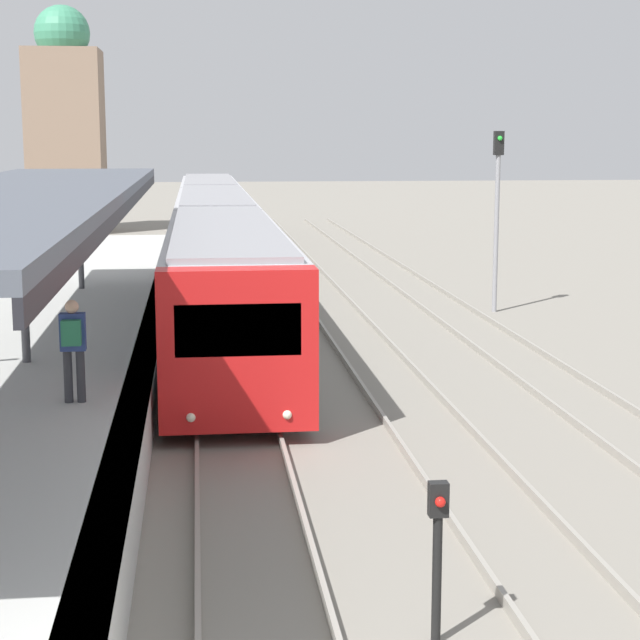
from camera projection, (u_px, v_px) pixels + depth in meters
The scene contains 6 objects.
platform_canopy at pixel (21, 195), 19.69m from camera, with size 4.00×25.06×3.27m.
person_on_platform at pixel (73, 342), 16.95m from camera, with size 0.40×0.40×1.66m.
train_near at pixel (215, 232), 39.33m from camera, with size 2.72×44.00×3.15m.
signal_post_near at pixel (438, 544), 10.95m from camera, with size 0.20×0.21×1.74m.
signal_mast_far at pixel (497, 200), 31.64m from camera, with size 0.28×0.29×5.38m.
distant_domed_building at pixel (66, 126), 58.35m from camera, with size 4.00×4.00×12.21m.
Camera 1 is at (-0.65, -6.94, 5.20)m, focal length 60.00 mm.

